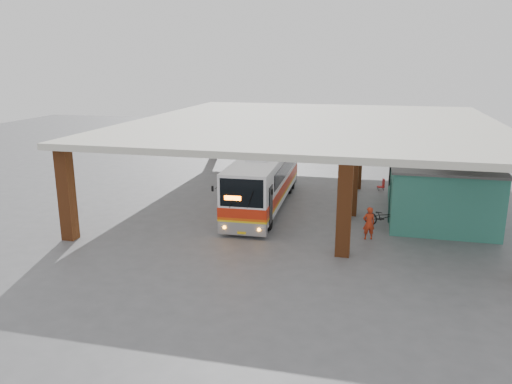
{
  "coord_description": "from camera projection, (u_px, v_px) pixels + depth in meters",
  "views": [
    {
      "loc": [
        4.19,
        -23.31,
        8.07
      ],
      "look_at": [
        -1.55,
        0.0,
        1.75
      ],
      "focal_mm": 35.0,
      "sensor_mm": 36.0,
      "label": 1
    }
  ],
  "objects": [
    {
      "name": "ground",
      "position": [
        286.0,
        228.0,
        24.91
      ],
      "size": [
        90.0,
        90.0,
        0.0
      ],
      "primitive_type": "plane",
      "color": "#515154",
      "rests_on": "ground"
    },
    {
      "name": "coach_bus",
      "position": [
        264.0,
        179.0,
        28.09
      ],
      "size": [
        2.72,
        11.21,
        3.24
      ],
      "rotation": [
        0.0,
        0.0,
        0.03
      ],
      "color": "white",
      "rests_on": "ground"
    },
    {
      "name": "pedestrian",
      "position": [
        369.0,
        223.0,
        23.13
      ],
      "size": [
        0.65,
        0.52,
        1.56
      ],
      "primitive_type": "imported",
      "rotation": [
        0.0,
        0.0,
        3.44
      ],
      "color": "#BA3117",
      "rests_on": "ground"
    },
    {
      "name": "shop_building",
      "position": [
        439.0,
        187.0,
        26.54
      ],
      "size": [
        5.2,
        8.2,
        3.11
      ],
      "color": "#307968",
      "rests_on": "ground"
    },
    {
      "name": "red_chair",
      "position": [
        382.0,
        185.0,
        32.06
      ],
      "size": [
        0.49,
        0.49,
        0.75
      ],
      "rotation": [
        0.0,
        0.0,
        0.27
      ],
      "color": "#B51513",
      "rests_on": "ground"
    },
    {
      "name": "brick_columns",
      "position": [
        327.0,
        167.0,
        28.72
      ],
      "size": [
        20.1,
        21.6,
        4.35
      ],
      "color": "brown",
      "rests_on": "ground"
    },
    {
      "name": "canopy_roof",
      "position": [
        315.0,
        123.0,
        29.75
      ],
      "size": [
        21.0,
        23.0,
        0.3
      ],
      "primitive_type": "cube",
      "color": "beige",
      "rests_on": "brick_columns"
    },
    {
      "name": "motorcycle",
      "position": [
        384.0,
        217.0,
        24.87
      ],
      "size": [
        2.09,
        1.26,
        1.04
      ],
      "primitive_type": "imported",
      "rotation": [
        0.0,
        0.0,
        1.26
      ],
      "color": "black",
      "rests_on": "ground"
    }
  ]
}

